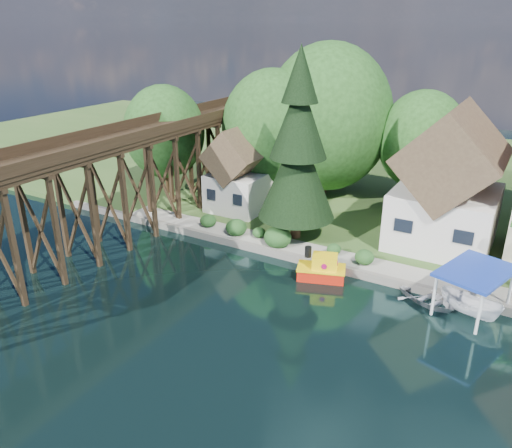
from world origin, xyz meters
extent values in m
plane|color=black|center=(0.00, 0.00, 0.00)|extent=(140.00, 140.00, 0.00)
cube|color=#315220|center=(0.00, 34.00, 0.25)|extent=(140.00, 52.00, 0.50)
cube|color=slate|center=(4.00, 8.00, 0.31)|extent=(60.00, 0.40, 0.62)
cube|color=gray|center=(6.00, 9.30, 0.53)|extent=(50.00, 2.60, 0.06)
cube|color=black|center=(-16.00, -3.20, 4.00)|extent=(4.00, 0.36, 8.00)
cube|color=black|center=(-16.00, 0.00, 4.00)|extent=(4.00, 0.36, 8.00)
cube|color=black|center=(-16.00, 3.20, 4.00)|extent=(4.00, 0.36, 8.00)
cube|color=black|center=(-16.00, 6.40, 4.00)|extent=(4.00, 0.36, 8.00)
cube|color=black|center=(-16.00, 9.60, 4.00)|extent=(4.00, 0.36, 8.00)
cube|color=black|center=(-16.00, 12.80, 4.00)|extent=(4.00, 0.36, 8.00)
cube|color=black|center=(-16.00, 16.00, 4.00)|extent=(4.00, 0.36, 8.00)
cube|color=black|center=(-16.00, 19.20, 4.00)|extent=(4.00, 0.36, 8.00)
cube|color=black|center=(-16.00, 22.40, 4.00)|extent=(4.00, 0.36, 8.00)
cube|color=black|center=(-16.00, 25.60, 4.00)|extent=(4.00, 0.36, 8.00)
cube|color=black|center=(-17.75, 6.00, 8.05)|extent=(0.35, 44.00, 0.35)
cube|color=black|center=(-14.25, 6.00, 8.05)|extent=(0.35, 44.00, 0.35)
cube|color=black|center=(-16.00, 6.00, 8.35)|extent=(4.00, 44.00, 0.30)
cube|color=black|center=(-18.00, 6.00, 8.90)|extent=(0.12, 44.00, 0.80)
cube|color=black|center=(-14.00, 6.00, 8.90)|extent=(0.12, 44.00, 0.80)
cube|color=silver|center=(7.00, 16.00, 2.75)|extent=(7.50, 8.00, 4.50)
cube|color=#483526|center=(7.00, 16.00, 7.70)|extent=(7.64, 8.64, 7.64)
cube|color=black|center=(4.90, 11.96, 2.98)|extent=(1.35, 0.08, 1.00)
cube|color=black|center=(9.10, 11.96, 2.98)|extent=(1.35, 0.08, 1.00)
cube|color=silver|center=(-11.00, 14.50, 2.25)|extent=(5.00, 5.00, 3.50)
cube|color=#483526|center=(-11.00, 14.50, 5.80)|extent=(5.09, 5.40, 5.09)
cube|color=black|center=(-12.40, 11.96, 2.43)|extent=(0.90, 0.08, 1.00)
cube|color=black|center=(-9.60, 11.96, 2.43)|extent=(0.90, 0.08, 1.00)
cylinder|color=#382314|center=(-10.00, 19.00, 2.75)|extent=(0.50, 0.50, 4.50)
ellipsoid|color=#1E4117|center=(-10.00, 19.00, 7.50)|extent=(4.40, 4.40, 5.06)
cylinder|color=#382314|center=(-6.00, 23.00, 2.98)|extent=(0.50, 0.50, 4.95)
ellipsoid|color=#1E4117|center=(-6.00, 23.00, 8.20)|extent=(5.00, 5.00, 5.75)
cylinder|color=#382314|center=(3.00, 24.00, 2.52)|extent=(0.50, 0.50, 4.05)
ellipsoid|color=#1E4117|center=(3.00, 24.00, 6.80)|extent=(4.00, 4.00, 4.60)
cylinder|color=#382314|center=(-20.00, 15.00, 2.52)|extent=(0.50, 0.50, 4.05)
ellipsoid|color=#1E4117|center=(-20.00, 15.00, 6.80)|extent=(4.00, 4.00, 4.60)
ellipsoid|color=#19451B|center=(-8.00, 9.20, 1.27)|extent=(1.98, 1.98, 1.53)
ellipsoid|color=#19451B|center=(-6.00, 9.50, 1.09)|extent=(1.54, 1.54, 1.19)
ellipsoid|color=#19451B|center=(-4.00, 9.00, 1.35)|extent=(2.20, 2.20, 1.70)
ellipsoid|color=#19451B|center=(-11.00, 9.40, 1.18)|extent=(1.76, 1.76, 1.36)
ellipsoid|color=#19451B|center=(0.50, 9.60, 1.09)|extent=(1.54, 1.54, 1.19)
ellipsoid|color=#19451B|center=(3.00, 9.30, 1.18)|extent=(1.76, 1.76, 1.36)
cylinder|color=#382314|center=(-3.52, 11.22, 1.89)|extent=(0.84, 0.84, 2.78)
cone|color=black|center=(-3.52, 11.22, 6.07)|extent=(6.12, 6.12, 7.42)
cone|color=black|center=(-3.52, 11.22, 10.24)|extent=(4.45, 4.45, 6.03)
cone|color=black|center=(-3.52, 11.22, 13.49)|extent=(2.78, 2.78, 4.18)
cube|color=red|center=(0.79, 6.54, 0.38)|extent=(3.65, 2.70, 0.87)
cube|color=yellow|center=(0.79, 6.54, 0.85)|extent=(3.79, 2.84, 0.11)
cube|color=yellow|center=(1.00, 6.61, 1.30)|extent=(2.07, 1.80, 1.09)
cylinder|color=black|center=(-0.13, 6.23, 2.01)|extent=(0.48, 0.48, 0.76)
cylinder|color=#960B4D|center=(1.22, 5.98, 1.30)|extent=(0.40, 0.21, 0.39)
cylinder|color=#960B4D|center=(0.78, 7.25, 1.30)|extent=(0.40, 0.21, 0.39)
cylinder|color=#960B4D|center=(1.82, 6.90, 1.30)|extent=(0.21, 0.40, 0.39)
imported|color=silver|center=(8.11, 7.04, 0.40)|extent=(4.71, 4.19, 0.80)
imported|color=white|center=(10.69, 6.79, 0.77)|extent=(4.25, 2.60, 1.54)
cube|color=#1938A8|center=(10.69, 6.79, 3.08)|extent=(4.69, 5.71, 0.19)
cylinder|color=white|center=(11.38, 4.32, 1.70)|extent=(0.19, 0.19, 2.78)
cylinder|color=white|center=(12.65, 8.45, 1.70)|extent=(0.19, 0.19, 2.78)
cylinder|color=white|center=(8.73, 5.14, 1.70)|extent=(0.19, 0.19, 2.78)
cylinder|color=white|center=(10.00, 9.26, 1.70)|extent=(0.19, 0.19, 2.78)
camera|label=1|loc=(12.61, -22.95, 17.09)|focal=35.00mm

